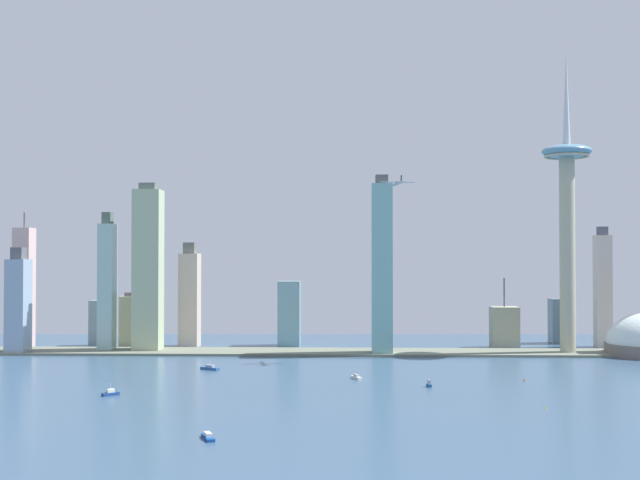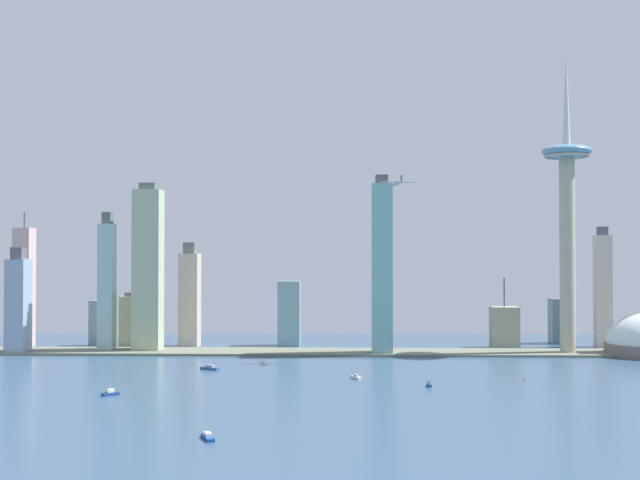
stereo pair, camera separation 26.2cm
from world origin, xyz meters
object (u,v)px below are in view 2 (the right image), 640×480
(skyscraper_9, at_px, (148,269))
(skyscraper_12, at_px, (603,289))
(skyscraper_2, at_px, (107,285))
(skyscraper_3, at_px, (132,321))
(skyscraper_8, at_px, (24,287))
(boat_0, at_px, (429,384))
(observation_tower, at_px, (567,200))
(channel_buoy_1, at_px, (524,380))
(channel_buoy_0, at_px, (546,407))
(boat_2, at_px, (356,377))
(skyscraper_10, at_px, (561,321))
(airplane, at_px, (397,183))
(skyscraper_6, at_px, (504,327))
(skyscraper_0, at_px, (382,268))
(boat_1, at_px, (208,437))
(boat_4, at_px, (110,393))
(skyscraper_1, at_px, (289,313))
(skyscraper_5, at_px, (18,304))
(boat_3, at_px, (210,368))
(skyscraper_11, at_px, (190,298))
(skyscraper_7, at_px, (97,323))

(skyscraper_9, relative_size, skyscraper_12, 1.33)
(skyscraper_2, xyz_separation_m, skyscraper_3, (14.88, 40.07, -38.44))
(skyscraper_8, bearing_deg, skyscraper_2, -20.53)
(skyscraper_9, height_order, boat_0, skyscraper_9)
(observation_tower, relative_size, channel_buoy_1, 109.98)
(channel_buoy_0, bearing_deg, boat_2, 133.96)
(skyscraper_10, height_order, airplane, airplane)
(skyscraper_3, distance_m, airplane, 319.81)
(skyscraper_6, height_order, skyscraper_10, skyscraper_6)
(skyscraper_0, relative_size, boat_1, 10.19)
(skyscraper_8, distance_m, channel_buoy_1, 524.83)
(skyscraper_8, bearing_deg, boat_0, -32.38)
(observation_tower, xyz_separation_m, boat_1, (-285.38, -379.63, -147.69))
(skyscraper_12, distance_m, airplane, 274.06)
(observation_tower, bearing_deg, skyscraper_0, -176.79)
(boat_4, distance_m, airplane, 322.91)
(skyscraper_0, bearing_deg, observation_tower, 3.21)
(skyscraper_1, xyz_separation_m, airplane, (106.92, -127.22, 126.68))
(skyscraper_1, distance_m, airplane, 208.96)
(skyscraper_1, height_order, boat_0, skyscraper_1)
(skyscraper_0, xyz_separation_m, skyscraper_6, (129.58, 65.42, -62.47))
(skyscraper_5, bearing_deg, boat_3, -27.84)
(boat_4, bearing_deg, channel_buoy_0, 132.41)
(skyscraper_0, relative_size, channel_buoy_1, 63.67)
(observation_tower, distance_m, skyscraper_6, 147.94)
(skyscraper_2, xyz_separation_m, channel_buoy_1, (372.23, -186.03, -64.37))
(skyscraper_10, height_order, skyscraper_12, skyscraper_12)
(skyscraper_2, height_order, skyscraper_11, skyscraper_2)
(skyscraper_5, bearing_deg, airplane, -7.25)
(skyscraper_5, height_order, boat_0, skyscraper_5)
(skyscraper_0, xyz_separation_m, skyscraper_5, (-353.79, -1.62, -35.67))
(boat_4, bearing_deg, skyscraper_6, -176.47)
(observation_tower, xyz_separation_m, channel_buoy_0, (-91.26, -288.17, -148.10))
(skyscraper_9, distance_m, skyscraper_10, 445.26)
(skyscraper_1, xyz_separation_m, skyscraper_9, (-136.79, -60.24, 47.46))
(skyscraper_9, height_order, boat_1, skyscraper_9)
(skyscraper_7, height_order, skyscraper_11, skyscraper_11)
(skyscraper_1, xyz_separation_m, boat_3, (-52.96, -189.50, -32.68))
(skyscraper_2, xyz_separation_m, boat_1, (167.24, -388.87, -64.47))
(skyscraper_8, bearing_deg, skyscraper_7, 11.39)
(skyscraper_7, bearing_deg, channel_buoy_1, -30.86)
(skyscraper_9, distance_m, skyscraper_11, 67.26)
(skyscraper_9, relative_size, boat_1, 9.88)
(skyscraper_8, xyz_separation_m, airplane, (383.70, -104.55, 98.54))
(observation_tower, height_order, channel_buoy_0, observation_tower)
(skyscraper_9, bearing_deg, skyscraper_11, 57.63)
(skyscraper_12, bearing_deg, boat_0, -127.55)
(skyscraper_7, distance_m, skyscraper_8, 83.81)
(skyscraper_1, height_order, skyscraper_12, skyscraper_12)
(skyscraper_0, relative_size, channel_buoy_0, 101.67)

